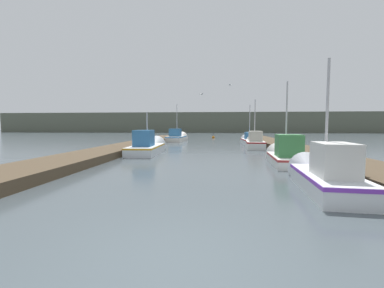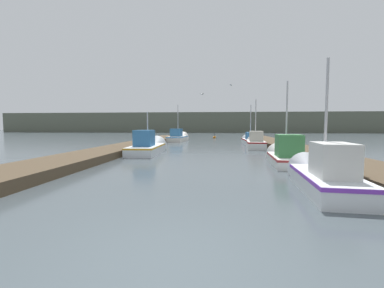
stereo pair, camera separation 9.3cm
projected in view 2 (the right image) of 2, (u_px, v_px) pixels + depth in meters
name	position (u px, v px, depth m)	size (l,w,h in m)	color
ground_plane	(165.00, 263.00, 3.62)	(200.00, 200.00, 0.00)	#424C51
dock_left	(126.00, 148.00, 20.11)	(2.72, 40.00, 0.42)	#4C3D2B
dock_right	(294.00, 149.00, 18.87)	(2.72, 40.00, 0.42)	#4C3D2B
distant_shore_ridge	(215.00, 123.00, 75.13)	(120.00, 16.00, 5.43)	#565B4C
fishing_boat_0	(323.00, 174.00, 7.79)	(1.71, 4.48, 4.26)	silver
fishing_boat_1	(285.00, 155.00, 13.03)	(1.70, 4.59, 4.55)	silver
fishing_boat_2	(149.00, 147.00, 18.06)	(1.90, 5.86, 3.37)	silver
fishing_boat_3	(255.00, 142.00, 22.21)	(1.78, 5.11, 4.53)	silver
fishing_boat_4	(250.00, 140.00, 26.74)	(1.49, 5.01, 4.43)	silver
fishing_boat_5	(179.00, 137.00, 31.96)	(2.03, 5.92, 4.98)	silver
mooring_piling_1	(359.00, 173.00, 7.80)	(0.29, 0.29, 1.00)	#473523
channel_buoy	(214.00, 137.00, 38.89)	(0.44, 0.44, 0.94)	#BF6513
seagull_lead	(231.00, 85.00, 23.22)	(0.31, 0.56, 0.12)	white
seagull_1	(202.00, 94.00, 23.39)	(0.41, 0.52, 0.12)	white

